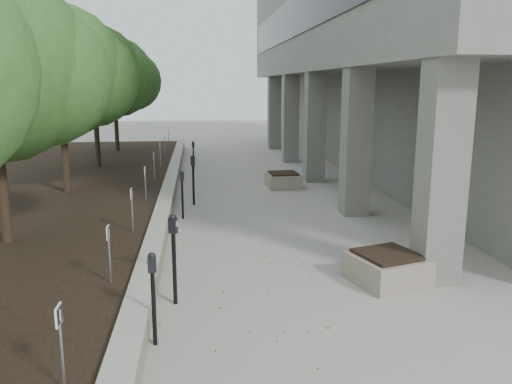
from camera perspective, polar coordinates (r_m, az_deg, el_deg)
ground at (r=8.38m, az=0.25°, el=-13.20°), size 90.00×90.00×0.00m
retaining_wall at (r=16.89m, az=-9.54°, el=0.44°), size 0.39×26.00×0.50m
planting_bed at (r=17.49m, az=-21.64°, el=-0.02°), size 7.00×26.00×0.40m
crabapple_tree_3 at (r=16.03m, az=-20.92°, el=9.57°), size 4.60×4.00×5.44m
crabapple_tree_4 at (r=20.91m, az=-17.56°, el=10.15°), size 4.60×4.00×5.44m
crabapple_tree_5 at (r=25.84m, az=-15.48°, el=10.50°), size 4.60×4.00×5.44m
parking_sign_1 at (r=5.89m, az=-20.85°, el=-15.99°), size 0.04×0.22×0.96m
parking_sign_2 at (r=8.60m, az=-16.02°, el=-6.73°), size 0.04×0.22×0.96m
parking_sign_3 at (r=11.45m, az=-13.63°, el=-1.97°), size 0.04×0.22×0.96m
parking_sign_4 at (r=14.37m, az=-12.21°, el=0.88°), size 0.04×0.22×0.96m
parking_sign_5 at (r=17.31m, az=-11.27°, el=2.76°), size 0.04×0.22×0.96m
parking_sign_6 at (r=20.27m, az=-10.60°, el=4.09°), size 0.04×0.22×0.96m
parking_sign_7 at (r=23.24m, az=-10.10°, el=5.09°), size 0.04×0.22×0.96m
parking_sign_8 at (r=26.22m, az=-9.72°, el=5.86°), size 0.04×0.22×0.96m
parking_meter_1 at (r=7.29m, az=-11.34°, el=-11.63°), size 0.14×0.10×1.35m
parking_meter_2 at (r=8.49m, az=-9.10°, el=-7.43°), size 0.18×0.16×1.53m
parking_meter_3 at (r=13.85m, az=-8.20°, el=-0.32°), size 0.14×0.10×1.31m
parking_meter_4 at (r=15.38m, az=-7.00°, el=1.33°), size 0.16×0.12×1.52m
parking_meter_5 at (r=21.53m, az=-6.98°, el=3.99°), size 0.14×0.11×1.26m
planter_front at (r=9.76m, az=14.40°, el=-8.12°), size 1.49×1.49×0.56m
planter_back at (r=18.04m, az=3.06°, el=1.37°), size 1.19×1.19×0.53m
berry_scatter at (r=13.05m, az=-2.78°, el=-3.88°), size 3.30×14.10×0.02m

